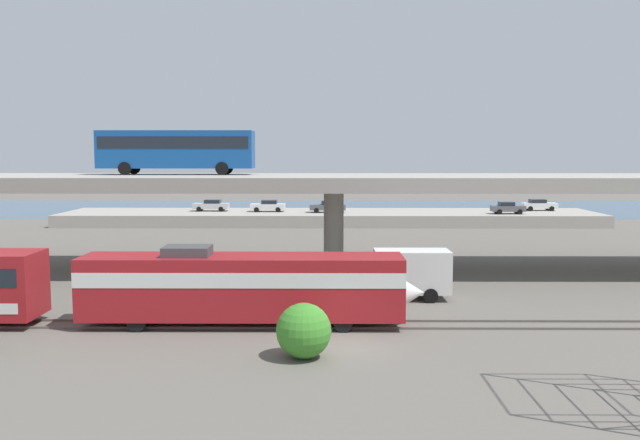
{
  "coord_description": "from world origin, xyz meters",
  "views": [
    {
      "loc": [
        -0.67,
        -29.69,
        8.94
      ],
      "look_at": [
        -1.03,
        18.15,
        4.12
      ],
      "focal_mm": 36.97,
      "sensor_mm": 36.0,
      "label": 1
    }
  ],
  "objects_px": {
    "train_locomotive": "(259,284)",
    "parked_car_3": "(539,205)",
    "parked_car_0": "(268,206)",
    "transit_bus_on_overpass": "(176,148)",
    "parked_car_2": "(211,205)",
    "service_truck_west": "(397,273)",
    "parked_car_1": "(328,206)",
    "parked_car_4": "(508,208)"
  },
  "relations": [
    {
      "from": "parked_car_0",
      "to": "train_locomotive",
      "type": "bearing_deg",
      "value": 94.36
    },
    {
      "from": "parked_car_2",
      "to": "parked_car_3",
      "type": "bearing_deg",
      "value": -178.61
    },
    {
      "from": "parked_car_1",
      "to": "parked_car_3",
      "type": "relative_size",
      "value": 1.02
    },
    {
      "from": "service_truck_west",
      "to": "train_locomotive",
      "type": "bearing_deg",
      "value": 38.79
    },
    {
      "from": "parked_car_1",
      "to": "parked_car_2",
      "type": "bearing_deg",
      "value": -7.05
    },
    {
      "from": "transit_bus_on_overpass",
      "to": "parked_car_3",
      "type": "distance_m",
      "value": 53.5
    },
    {
      "from": "service_truck_west",
      "to": "parked_car_1",
      "type": "relative_size",
      "value": 1.49
    },
    {
      "from": "parked_car_0",
      "to": "parked_car_2",
      "type": "relative_size",
      "value": 0.97
    },
    {
      "from": "service_truck_west",
      "to": "parked_car_2",
      "type": "relative_size",
      "value": 1.48
    },
    {
      "from": "parked_car_0",
      "to": "parked_car_2",
      "type": "height_order",
      "value": "same"
    },
    {
      "from": "transit_bus_on_overpass",
      "to": "parked_car_2",
      "type": "height_order",
      "value": "transit_bus_on_overpass"
    },
    {
      "from": "transit_bus_on_overpass",
      "to": "parked_car_1",
      "type": "height_order",
      "value": "transit_bus_on_overpass"
    },
    {
      "from": "parked_car_3",
      "to": "parked_car_4",
      "type": "relative_size",
      "value": 1.1
    },
    {
      "from": "train_locomotive",
      "to": "parked_car_4",
      "type": "bearing_deg",
      "value": 61.41
    },
    {
      "from": "parked_car_1",
      "to": "parked_car_3",
      "type": "distance_m",
      "value": 27.94
    },
    {
      "from": "parked_car_3",
      "to": "parked_car_0",
      "type": "bearing_deg",
      "value": -177.08
    },
    {
      "from": "parked_car_0",
      "to": "parked_car_3",
      "type": "xyz_separation_m",
      "value": [
        35.51,
        1.81,
        -0.0
      ]
    },
    {
      "from": "parked_car_0",
      "to": "parked_car_4",
      "type": "xyz_separation_m",
      "value": [
        30.1,
        -2.96,
        -0.0
      ]
    },
    {
      "from": "service_truck_west",
      "to": "parked_car_3",
      "type": "xyz_separation_m",
      "value": [
        23.69,
        46.49,
        0.63
      ]
    },
    {
      "from": "train_locomotive",
      "to": "parked_car_2",
      "type": "bearing_deg",
      "value": 102.38
    },
    {
      "from": "train_locomotive",
      "to": "parked_car_3",
      "type": "bearing_deg",
      "value": 59.11
    },
    {
      "from": "parked_car_0",
      "to": "parked_car_3",
      "type": "distance_m",
      "value": 35.56
    },
    {
      "from": "parked_car_1",
      "to": "parked_car_0",
      "type": "bearing_deg",
      "value": -8.18
    },
    {
      "from": "parked_car_0",
      "to": "parked_car_2",
      "type": "distance_m",
      "value": 7.53
    },
    {
      "from": "transit_bus_on_overpass",
      "to": "parked_car_4",
      "type": "distance_m",
      "value": 46.35
    },
    {
      "from": "parked_car_0",
      "to": "parked_car_4",
      "type": "bearing_deg",
      "value": 174.39
    },
    {
      "from": "transit_bus_on_overpass",
      "to": "parked_car_0",
      "type": "relative_size",
      "value": 2.7
    },
    {
      "from": "train_locomotive",
      "to": "transit_bus_on_overpass",
      "type": "xyz_separation_m",
      "value": [
        -8.14,
        17.79,
        7.19
      ]
    },
    {
      "from": "parked_car_1",
      "to": "parked_car_3",
      "type": "height_order",
      "value": "same"
    },
    {
      "from": "parked_car_2",
      "to": "parked_car_4",
      "type": "xyz_separation_m",
      "value": [
        37.58,
        -3.73,
        -0.0
      ]
    },
    {
      "from": "train_locomotive",
      "to": "parked_car_2",
      "type": "distance_m",
      "value": 53.06
    },
    {
      "from": "parked_car_1",
      "to": "parked_car_4",
      "type": "bearing_deg",
      "value": 175.28
    },
    {
      "from": "transit_bus_on_overpass",
      "to": "parked_car_4",
      "type": "relative_size",
      "value": 2.95
    },
    {
      "from": "parked_car_0",
      "to": "parked_car_2",
      "type": "xyz_separation_m",
      "value": [
        -7.49,
        0.77,
        0.0
      ]
    },
    {
      "from": "transit_bus_on_overpass",
      "to": "parked_car_2",
      "type": "bearing_deg",
      "value": -84.57
    },
    {
      "from": "parked_car_1",
      "to": "parked_car_4",
      "type": "relative_size",
      "value": 1.12
    },
    {
      "from": "transit_bus_on_overpass",
      "to": "parked_car_4",
      "type": "bearing_deg",
      "value": -138.58
    },
    {
      "from": "parked_car_3",
      "to": "parked_car_4",
      "type": "distance_m",
      "value": 7.22
    },
    {
      "from": "parked_car_0",
      "to": "parked_car_4",
      "type": "distance_m",
      "value": 30.24
    },
    {
      "from": "parked_car_0",
      "to": "parked_car_1",
      "type": "height_order",
      "value": "same"
    },
    {
      "from": "train_locomotive",
      "to": "parked_car_1",
      "type": "height_order",
      "value": "train_locomotive"
    },
    {
      "from": "train_locomotive",
      "to": "parked_car_0",
      "type": "relative_size",
      "value": 4.0
    }
  ]
}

